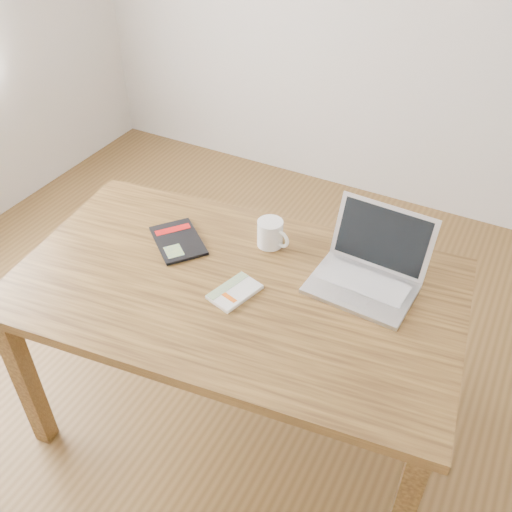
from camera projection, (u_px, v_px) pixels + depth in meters
The scene contains 6 objects.
room at pixel (180, 120), 1.56m from camera, with size 4.04×4.04×2.70m.
desk at pixel (235, 303), 2.00m from camera, with size 1.62×1.05×0.75m.
white_guidebook at pixel (235, 292), 1.91m from camera, with size 0.15×0.19×0.02m.
black_guidebook at pixel (178, 241), 2.13m from camera, with size 0.29×0.27×0.01m.
laptop at pixel (369, 270), 1.93m from camera, with size 0.36×0.33×0.24m.
coffee_mug at pixel (271, 233), 2.08m from camera, with size 0.14×0.10×0.10m.
Camera 1 is at (0.80, -1.18, 2.05)m, focal length 40.00 mm.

